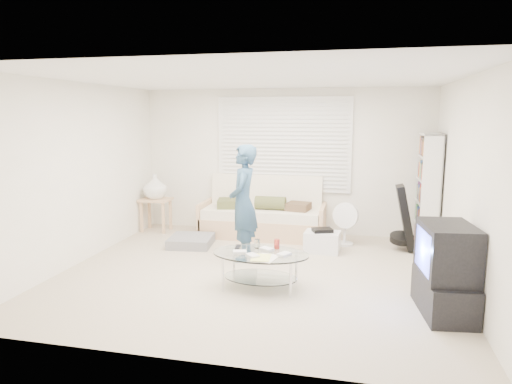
% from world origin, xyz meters
% --- Properties ---
extents(ground, '(5.00, 5.00, 0.00)m').
position_xyz_m(ground, '(0.00, 0.00, 0.00)').
color(ground, tan).
rests_on(ground, ground).
extents(room_shell, '(5.02, 4.52, 2.51)m').
position_xyz_m(room_shell, '(0.00, 0.48, 1.63)').
color(room_shell, silver).
rests_on(room_shell, ground).
extents(window_blinds, '(2.32, 0.08, 1.62)m').
position_xyz_m(window_blinds, '(0.00, 2.20, 1.55)').
color(window_blinds, silver).
rests_on(window_blinds, ground).
extents(futon_sofa, '(2.10, 0.85, 1.03)m').
position_xyz_m(futon_sofa, '(-0.29, 1.87, 0.34)').
color(futon_sofa, tan).
rests_on(futon_sofa, ground).
extents(grey_floor_pillow, '(0.73, 0.73, 0.15)m').
position_xyz_m(grey_floor_pillow, '(-1.28, 1.02, 0.07)').
color(grey_floor_pillow, slate).
rests_on(grey_floor_pillow, ground).
extents(side_table, '(0.52, 0.42, 1.02)m').
position_xyz_m(side_table, '(-2.22, 1.77, 0.76)').
color(side_table, tan).
rests_on(side_table, ground).
extents(bookshelf, '(0.28, 0.75, 1.79)m').
position_xyz_m(bookshelf, '(2.32, 1.73, 0.89)').
color(bookshelf, white).
rests_on(bookshelf, ground).
extents(guitar_case, '(0.38, 0.37, 0.99)m').
position_xyz_m(guitar_case, '(1.99, 1.50, 0.44)').
color(guitar_case, black).
rests_on(guitar_case, ground).
extents(floor_fan, '(0.43, 0.28, 0.70)m').
position_xyz_m(floor_fan, '(1.10, 1.61, 0.40)').
color(floor_fan, white).
rests_on(floor_fan, ground).
extents(storage_bin, '(0.54, 0.40, 0.36)m').
position_xyz_m(storage_bin, '(0.78, 1.15, 0.16)').
color(storage_bin, white).
rests_on(storage_bin, ground).
extents(tv_unit, '(0.57, 0.93, 0.95)m').
position_xyz_m(tv_unit, '(2.20, -0.76, 0.46)').
color(tv_unit, black).
rests_on(tv_unit, ground).
extents(coffee_table, '(1.16, 0.74, 0.55)m').
position_xyz_m(coffee_table, '(0.18, -0.48, 0.35)').
color(coffee_table, silver).
rests_on(coffee_table, ground).
extents(standing_person, '(0.46, 0.64, 1.65)m').
position_xyz_m(standing_person, '(-0.30, 0.54, 0.83)').
color(standing_person, navy).
rests_on(standing_person, ground).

